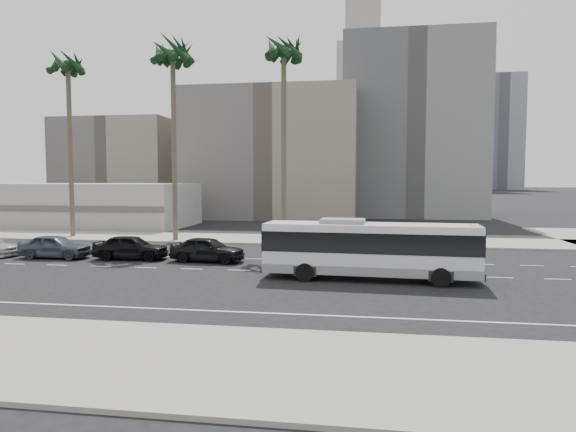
% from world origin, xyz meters
% --- Properties ---
extents(ground, '(700.00, 700.00, 0.00)m').
position_xyz_m(ground, '(0.00, 0.00, 0.00)').
color(ground, black).
rests_on(ground, ground).
extents(sidewalk_north, '(120.00, 7.00, 0.15)m').
position_xyz_m(sidewalk_north, '(0.00, 15.50, 0.07)').
color(sidewalk_north, gray).
rests_on(sidewalk_north, ground).
extents(sidewalk_south, '(120.00, 7.00, 0.15)m').
position_xyz_m(sidewalk_south, '(0.00, -15.50, 0.07)').
color(sidewalk_south, gray).
rests_on(sidewalk_south, ground).
extents(commercial_low, '(22.00, 12.16, 5.00)m').
position_xyz_m(commercial_low, '(-30.00, 25.99, 2.50)').
color(commercial_low, '#ADAAA4').
rests_on(commercial_low, ground).
extents(midrise_beige_west, '(24.00, 18.00, 18.00)m').
position_xyz_m(midrise_beige_west, '(-12.00, 45.00, 9.00)').
color(midrise_beige_west, slate).
rests_on(midrise_beige_west, ground).
extents(midrise_gray_center, '(20.00, 20.00, 26.00)m').
position_xyz_m(midrise_gray_center, '(8.00, 52.00, 13.00)').
color(midrise_gray_center, '#5E5E61').
rests_on(midrise_gray_center, ground).
extents(midrise_beige_far, '(18.00, 16.00, 15.00)m').
position_xyz_m(midrise_beige_far, '(-38.00, 50.00, 7.50)').
color(midrise_beige_far, slate).
rests_on(midrise_beige_far, ground).
extents(civic_tower, '(42.00, 42.00, 129.00)m').
position_xyz_m(civic_tower, '(-2.00, 250.00, 38.83)').
color(civic_tower, '#B9B3A8').
rests_on(civic_tower, ground).
extents(highrise_right, '(26.00, 26.00, 70.00)m').
position_xyz_m(highrise_right, '(45.00, 230.00, 35.00)').
color(highrise_right, slate).
rests_on(highrise_right, ground).
extents(highrise_far, '(22.00, 22.00, 60.00)m').
position_xyz_m(highrise_far, '(70.00, 260.00, 30.00)').
color(highrise_far, slate).
rests_on(highrise_far, ground).
extents(city_bus, '(11.70, 3.24, 3.32)m').
position_xyz_m(city_bus, '(1.76, -1.65, 1.75)').
color(city_bus, silver).
rests_on(city_bus, ground).
extents(car_a, '(2.42, 5.12, 1.69)m').
position_xyz_m(car_a, '(-8.91, 2.84, 0.85)').
color(car_a, black).
rests_on(car_a, ground).
extents(car_b, '(2.30, 5.12, 1.71)m').
position_xyz_m(car_b, '(-14.41, 2.99, 0.85)').
color(car_b, black).
rests_on(car_b, ground).
extents(car_c, '(1.97, 4.89, 1.66)m').
position_xyz_m(car_c, '(-19.91, 2.73, 0.83)').
color(car_c, '#353D4E').
rests_on(car_c, ground).
extents(palm_near, '(5.14, 5.14, 17.31)m').
position_xyz_m(palm_near, '(-5.39, 12.90, 15.69)').
color(palm_near, brown).
rests_on(palm_near, ground).
extents(palm_mid, '(5.70, 5.70, 17.57)m').
position_xyz_m(palm_mid, '(-15.21, 13.29, 15.81)').
color(palm_mid, brown).
rests_on(palm_mid, ground).
extents(palm_far, '(5.00, 5.00, 17.21)m').
position_xyz_m(palm_far, '(-25.94, 14.70, 15.63)').
color(palm_far, brown).
rests_on(palm_far, ground).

